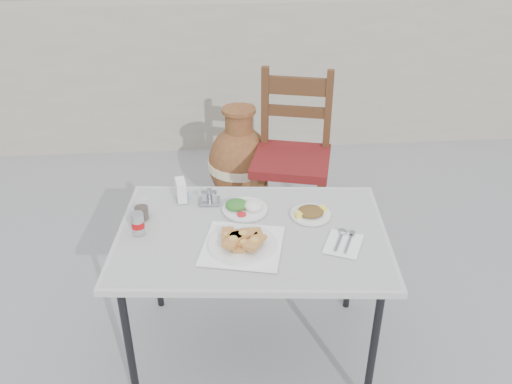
{
  "coord_description": "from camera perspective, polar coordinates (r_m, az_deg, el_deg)",
  "views": [
    {
      "loc": [
        -0.21,
        -1.84,
        2.02
      ],
      "look_at": [
        -0.05,
        0.13,
        0.87
      ],
      "focal_mm": 38.0,
      "sensor_mm": 36.0,
      "label": 1
    }
  ],
  "objects": [
    {
      "name": "napkin_holder",
      "position": [
        2.55,
        -7.89,
        0.2
      ],
      "size": [
        0.06,
        0.09,
        0.1
      ],
      "rotation": [
        0.0,
        0.0,
        0.17
      ],
      "color": "white",
      "rests_on": "cafe_table"
    },
    {
      "name": "terracotta_urn",
      "position": [
        3.65,
        -1.73,
        2.95
      ],
      "size": [
        0.43,
        0.43,
        0.74
      ],
      "color": "brown",
      "rests_on": "ground"
    },
    {
      "name": "cutlery_napkin",
      "position": [
        2.29,
        9.2,
        -5.17
      ],
      "size": [
        0.2,
        0.22,
        0.01
      ],
      "rotation": [
        0.0,
        0.0,
        -0.42
      ],
      "color": "white",
      "rests_on": "cafe_table"
    },
    {
      "name": "chair",
      "position": [
        3.35,
        3.84,
        3.9
      ],
      "size": [
        0.56,
        0.56,
        1.04
      ],
      "rotation": [
        0.0,
        0.0,
        -0.25
      ],
      "color": "#3E2011",
      "rests_on": "ground"
    },
    {
      "name": "back_wall",
      "position": [
        4.57,
        -1.78,
        12.11
      ],
      "size": [
        6.0,
        0.25,
        1.2
      ],
      "primitive_type": "cube",
      "color": "#A09686",
      "rests_on": "ground"
    },
    {
      "name": "cola_glass",
      "position": [
        2.44,
        -11.97,
        -1.89
      ],
      "size": [
        0.07,
        0.07,
        0.1
      ],
      "color": "white",
      "rests_on": "cafe_table"
    },
    {
      "name": "cafe_table",
      "position": [
        2.36,
        -0.42,
        -5.13
      ],
      "size": [
        1.22,
        0.89,
        0.7
      ],
      "rotation": [
        0.0,
        0.0,
        -0.09
      ],
      "color": "black",
      "rests_on": "ground"
    },
    {
      "name": "salad_rice_plate",
      "position": [
        2.46,
        -1.23,
        -1.57
      ],
      "size": [
        0.21,
        0.21,
        0.05
      ],
      "color": "white",
      "rests_on": "cafe_table"
    },
    {
      "name": "salad_chopped_plate",
      "position": [
        2.44,
        5.77,
        -2.17
      ],
      "size": [
        0.18,
        0.18,
        0.04
      ],
      "color": "white",
      "rests_on": "cafe_table"
    },
    {
      "name": "condiment_caddy",
      "position": [
        2.52,
        -4.93,
        -0.65
      ],
      "size": [
        0.1,
        0.08,
        0.07
      ],
      "rotation": [
        0.0,
        0.0,
        -0.04
      ],
      "color": "#ADADB4",
      "rests_on": "cafe_table"
    },
    {
      "name": "pide_plate",
      "position": [
        2.22,
        -1.45,
        -5.07
      ],
      "size": [
        0.38,
        0.38,
        0.07
      ],
      "rotation": [
        0.0,
        0.0,
        -0.22
      ],
      "color": "white",
      "rests_on": "cafe_table"
    },
    {
      "name": "ground",
      "position": [
        2.74,
        1.37,
        -17.29
      ],
      "size": [
        80.0,
        80.0,
        0.0
      ],
      "primitive_type": "plane",
      "color": "slate",
      "rests_on": "ground"
    },
    {
      "name": "soda_can",
      "position": [
        2.34,
        -12.33,
        -3.25
      ],
      "size": [
        0.06,
        0.06,
        0.1
      ],
      "color": "silver",
      "rests_on": "cafe_table"
    }
  ]
}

